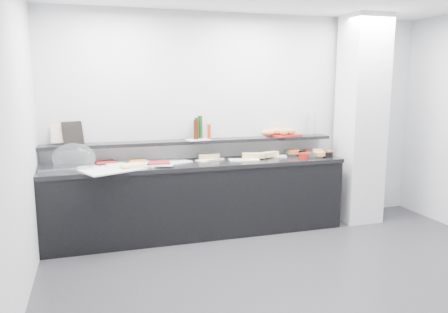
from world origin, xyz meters
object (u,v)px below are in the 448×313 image
object	(u,v)px
cloche_base	(57,169)
framed_print	(73,133)
carafe	(311,124)
sandwich_plate_mid	(244,160)
condiment_tray	(198,140)
bread_tray	(284,135)

from	to	relation	value
cloche_base	framed_print	xyz separation A→B (m)	(0.17, 0.25, 0.36)
framed_print	carafe	xyz separation A→B (m)	(3.02, -0.03, 0.02)
sandwich_plate_mid	carafe	world-z (taller)	carafe
condiment_tray	bread_tray	xyz separation A→B (m)	(1.18, 0.07, 0.00)
framed_print	condiment_tray	xyz separation A→B (m)	(1.45, -0.10, -0.12)
sandwich_plate_mid	carafe	size ratio (longest dim) A/B	1.22
carafe	framed_print	bearing A→B (deg)	179.52
sandwich_plate_mid	bread_tray	xyz separation A→B (m)	(0.65, 0.26, 0.25)
cloche_base	sandwich_plate_mid	bearing A→B (deg)	-8.24
sandwich_plate_mid	framed_print	bearing A→B (deg)	-178.00
sandwich_plate_mid	framed_print	distance (m)	2.04
framed_print	carafe	distance (m)	3.02
condiment_tray	carafe	distance (m)	1.58
framed_print	bread_tray	size ratio (longest dim) A/B	0.64
cloche_base	carafe	world-z (taller)	carafe
cloche_base	framed_print	bearing A→B (deg)	47.82
sandwich_plate_mid	bread_tray	distance (m)	0.74
sandwich_plate_mid	bread_tray	world-z (taller)	bread_tray
sandwich_plate_mid	condiment_tray	size ratio (longest dim) A/B	1.34
cloche_base	bread_tray	distance (m)	2.83
framed_print	condiment_tray	world-z (taller)	framed_print
framed_print	bread_tray	distance (m)	2.64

